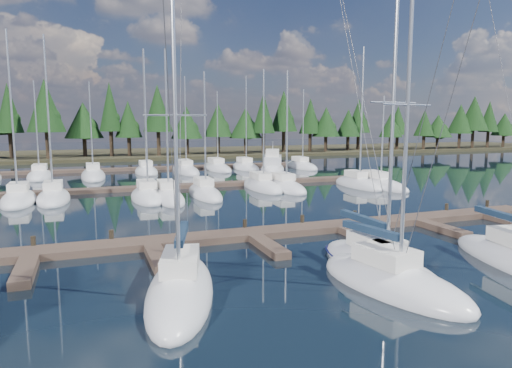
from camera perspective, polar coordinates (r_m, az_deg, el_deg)
name	(u,v)px	position (r m, az deg, el deg)	size (l,w,h in m)	color
ground	(203,204)	(39.15, -6.69, -2.50)	(260.00, 260.00, 0.00)	black
far_shore	(133,154)	(98.08, -15.15, 3.65)	(220.00, 30.00, 0.60)	#2F2B1A
main_dock	(254,236)	(27.27, -0.27, -6.57)	(44.00, 6.13, 0.90)	#4C3B30
back_docks	(165,176)	(58.13, -11.33, 0.97)	(50.00, 21.80, 0.40)	#4C3B30
front_sailboat_2	(180,290)	(19.00, -9.44, -12.91)	(4.80, 8.99, 13.10)	silver
front_sailboat_3	(392,282)	(20.45, 16.60, -11.62)	(4.43, 8.20, 13.86)	silver
front_sailboat_4	(380,267)	(22.28, 15.26, -9.94)	(2.87, 9.17, 14.16)	silver
back_sailboat_rows	(174,180)	(53.45, -10.19, 0.48)	(44.89, 33.42, 16.61)	silver
motor_yacht_right	(273,167)	(65.55, 2.08, 2.18)	(7.07, 10.47, 5.00)	silver
tree_line	(129,119)	(87.97, -15.56, 7.87)	(184.69, 12.10, 13.52)	black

